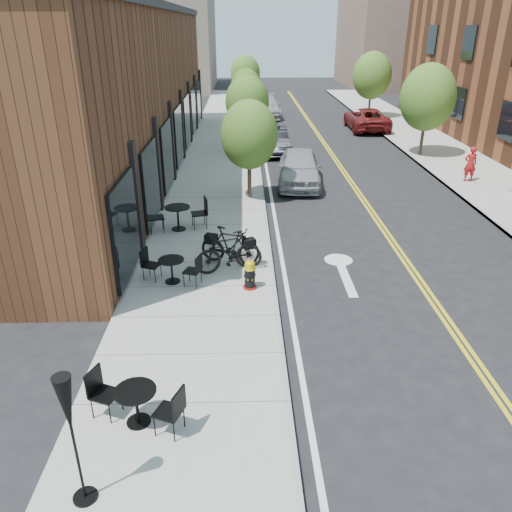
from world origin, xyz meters
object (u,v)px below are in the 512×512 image
object	(u,v)px
fire_hydrant	(250,275)
parked_car_b	(273,140)
bicycle_left	(228,252)
bicycle_right	(231,246)
bistro_set_a	(136,402)
patio_umbrella	(68,415)
bistro_set_c	(178,215)
pedestrian	(470,164)
bistro_set_b	(172,267)
parked_car_c	(265,107)
parked_car_a	(299,168)
parked_car_far	(366,119)

from	to	relation	value
fire_hydrant	parked_car_b	size ratio (longest dim) A/B	0.19
bicycle_left	bicycle_right	world-z (taller)	bicycle_left
fire_hydrant	bistro_set_a	bearing A→B (deg)	-135.77
patio_umbrella	fire_hydrant	bearing A→B (deg)	68.56
bicycle_right	bistro_set_c	bearing A→B (deg)	55.60
bicycle_right	patio_umbrella	bearing A→B (deg)	-172.58
bicycle_right	bistro_set_c	distance (m)	3.29
bistro_set_a	pedestrian	xyz separation A→B (m)	(11.82, 14.52, 0.31)
bistro_set_c	bistro_set_a	bearing A→B (deg)	-101.96
patio_umbrella	bistro_set_b	bearing A→B (deg)	86.40
bicycle_left	pedestrian	distance (m)	13.50
parked_car_b	parked_car_c	size ratio (longest dim) A/B	0.81
bicycle_left	bicycle_right	distance (m)	0.42
bicycle_left	bistro_set_b	world-z (taller)	bicycle_left
fire_hydrant	parked_car_a	bearing A→B (deg)	53.39
bistro_set_c	parked_car_a	world-z (taller)	parked_car_a
parked_car_a	bistro_set_b	bearing A→B (deg)	-110.08
patio_umbrella	parked_car_b	size ratio (longest dim) A/B	0.52
parked_car_a	pedestrian	distance (m)	7.51
fire_hydrant	parked_car_far	world-z (taller)	parked_car_far
parked_car_b	parked_car_far	bearing A→B (deg)	40.10
bicycle_left	parked_car_a	xyz separation A→B (m)	(2.88, 8.65, 0.07)
fire_hydrant	bicycle_right	xyz separation A→B (m)	(-0.52, 1.46, 0.18)
patio_umbrella	parked_car_a	bearing A→B (deg)	73.36
bistro_set_c	parked_car_c	size ratio (longest dim) A/B	0.38
parked_car_b	bistro_set_c	bearing A→B (deg)	-112.33
parked_car_far	pedestrian	xyz separation A→B (m)	(1.71, -12.51, 0.17)
bistro_set_b	bistro_set_c	bearing A→B (deg)	112.51
bicycle_left	bistro_set_c	size ratio (longest dim) A/B	0.96
pedestrian	fire_hydrant	bearing A→B (deg)	46.82
bistro_set_b	patio_umbrella	xyz separation A→B (m)	(-0.43, -6.77, 1.15)
pedestrian	parked_car_b	bearing A→B (deg)	-34.12
bistro_set_b	pedestrian	bearing A→B (deg)	56.37
bistro_set_a	parked_car_b	bearing A→B (deg)	101.74
bicycle_right	bistro_set_b	xyz separation A→B (m)	(-1.57, -1.07, -0.13)
patio_umbrella	parked_car_a	size ratio (longest dim) A/B	0.49
bistro_set_c	patio_umbrella	distance (m)	10.63
parked_car_a	pedestrian	bearing A→B (deg)	4.89
parked_car_a	pedestrian	world-z (taller)	pedestrian
bistro_set_b	patio_umbrella	distance (m)	6.88
bicycle_left	bistro_set_a	xyz separation A→B (m)	(-1.42, -5.90, -0.12)
parked_car_b	parked_car_c	world-z (taller)	parked_car_c
parked_car_c	pedestrian	bearing A→B (deg)	-66.44
bicycle_right	parked_car_a	size ratio (longest dim) A/B	0.42
parked_car_far	bistro_set_a	bearing A→B (deg)	70.14
bistro_set_b	parked_car_far	world-z (taller)	parked_car_far
parked_car_b	patio_umbrella	bearing A→B (deg)	-104.20
bistro_set_c	parked_car_a	bearing A→B (deg)	35.64
bicycle_right	pedestrian	world-z (taller)	pedestrian
bistro_set_c	patio_umbrella	size ratio (longest dim) A/B	0.90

